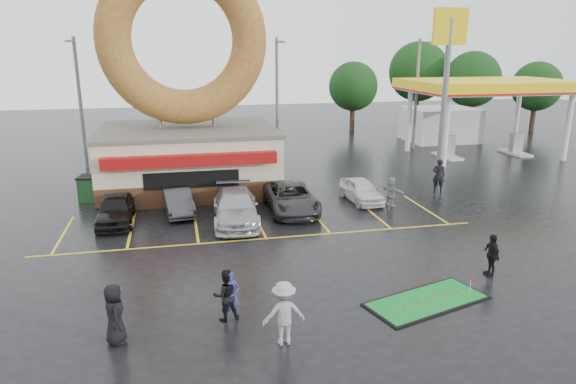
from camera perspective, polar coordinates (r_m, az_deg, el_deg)
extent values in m
plane|color=black|center=(19.98, -0.71, -8.58)|extent=(120.00, 120.00, 0.00)
cube|color=#472B19|center=(31.78, -10.82, 1.53)|extent=(10.00, 8.00, 1.20)
cube|color=beige|center=(31.41, -10.98, 4.62)|extent=(10.00, 8.00, 2.30)
cube|color=#59544C|center=(31.20, -11.10, 6.88)|extent=(10.20, 8.20, 0.20)
cube|color=maroon|center=(27.14, -10.72, 3.46)|extent=(9.00, 0.60, 0.60)
cylinder|color=slate|center=(31.11, -14.14, 7.98)|extent=(0.30, 0.30, 1.20)
cylinder|color=slate|center=(31.18, -8.20, 8.30)|extent=(0.30, 0.30, 1.20)
torus|color=brown|center=(30.86, -11.61, 16.27)|extent=(9.60, 2.00, 9.60)
cylinder|color=silver|center=(38.21, 17.14, 6.38)|extent=(0.40, 0.40, 5.00)
cylinder|color=silver|center=(43.97, 28.65, 6.30)|extent=(0.40, 0.40, 5.00)
cylinder|color=silver|center=(43.48, 13.29, 7.70)|extent=(0.40, 0.40, 5.00)
cylinder|color=silver|center=(48.62, 24.09, 7.57)|extent=(0.40, 0.40, 5.00)
cube|color=silver|center=(43.06, 21.39, 10.67)|extent=(12.00, 8.00, 0.50)
cube|color=yellow|center=(43.04, 21.43, 11.06)|extent=(12.30, 8.30, 0.70)
cube|color=#99999E|center=(42.02, 17.37, 4.93)|extent=(0.90, 0.60, 1.60)
cube|color=#99999E|center=(45.27, 24.02, 5.01)|extent=(0.90, 0.60, 1.60)
cube|color=silver|center=(49.41, 16.51, 7.21)|extent=(6.00, 5.00, 3.00)
cylinder|color=slate|center=(34.34, 16.97, 9.63)|extent=(0.36, 0.36, 10.00)
cube|color=yellow|center=(34.21, 17.59, 17.13)|extent=(2.20, 0.30, 2.20)
cylinder|color=slate|center=(38.56, -22.06, 9.01)|extent=(0.24, 0.24, 9.00)
cylinder|color=slate|center=(37.40, -22.98, 15.23)|extent=(0.12, 2.00, 0.12)
cube|color=slate|center=(36.41, -23.25, 15.14)|extent=(0.40, 0.18, 0.12)
cylinder|color=slate|center=(39.77, -1.23, 10.30)|extent=(0.24, 0.24, 9.00)
cylinder|color=slate|center=(38.62, -0.97, 16.38)|extent=(0.12, 2.00, 0.12)
cube|color=slate|center=(37.64, -0.65, 16.33)|extent=(0.40, 0.18, 0.12)
cylinder|color=slate|center=(44.59, 14.07, 10.43)|extent=(0.24, 0.24, 9.00)
cylinder|color=slate|center=(43.55, 15.05, 15.79)|extent=(0.12, 2.00, 0.12)
cube|color=slate|center=(42.66, 15.67, 15.70)|extent=(0.40, 0.18, 0.12)
cylinder|color=#332114|center=(56.71, 19.47, 7.92)|extent=(0.50, 0.50, 2.88)
sphere|color=black|center=(56.38, 19.82, 11.70)|extent=(5.60, 5.60, 5.60)
cylinder|color=#332114|center=(58.50, 25.53, 7.32)|extent=(0.50, 0.50, 2.52)
sphere|color=black|center=(58.20, 25.91, 10.52)|extent=(4.90, 4.90, 4.90)
cylinder|color=#332114|center=(58.23, 14.03, 8.70)|extent=(0.50, 0.50, 3.24)
sphere|color=black|center=(57.90, 14.31, 12.85)|extent=(6.30, 6.30, 6.30)
cylinder|color=#332114|center=(53.34, 7.14, 8.05)|extent=(0.50, 0.50, 2.52)
sphere|color=black|center=(53.02, 7.26, 11.57)|extent=(4.90, 4.90, 4.90)
imported|color=black|center=(26.20, -18.65, -1.79)|extent=(1.76, 4.24, 1.44)
imported|color=#2B2A2D|center=(26.94, -12.15, -1.03)|extent=(1.79, 3.96, 1.26)
imported|color=#A3A3A8|center=(25.10, -5.85, -1.68)|extent=(2.52, 5.39, 1.52)
imported|color=#2E2E31|center=(26.68, 0.31, -0.63)|extent=(2.52, 5.24, 1.44)
imported|color=silver|center=(28.67, 8.14, 0.20)|extent=(1.71, 3.84, 1.28)
imported|color=navy|center=(16.28, -6.39, -11.44)|extent=(0.60, 0.39, 1.63)
imported|color=black|center=(16.32, -6.93, -11.29)|extent=(0.88, 0.72, 1.68)
imported|color=gray|center=(14.96, -0.45, -13.31)|extent=(1.26, 0.74, 1.91)
imported|color=black|center=(15.81, -18.72, -12.72)|extent=(0.74, 0.98, 1.82)
imported|color=black|center=(20.64, 21.68, -6.49)|extent=(0.47, 0.98, 1.62)
imported|color=gray|center=(28.06, 11.38, 0.04)|extent=(1.00, 1.55, 1.60)
imported|color=black|center=(31.56, 16.40, 1.78)|extent=(0.84, 0.71, 1.97)
cube|color=#1C4820|center=(30.62, -20.45, 0.36)|extent=(1.97, 1.48, 1.30)
cube|color=black|center=(18.21, 15.16, -11.62)|extent=(4.55, 2.95, 0.05)
cube|color=#14792A|center=(18.20, 15.16, -11.54)|extent=(4.31, 2.71, 0.03)
cylinder|color=silver|center=(19.08, 19.59, -9.83)|extent=(0.02, 0.02, 0.48)
cube|color=red|center=(19.04, 19.82, -9.27)|extent=(0.14, 0.01, 0.10)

